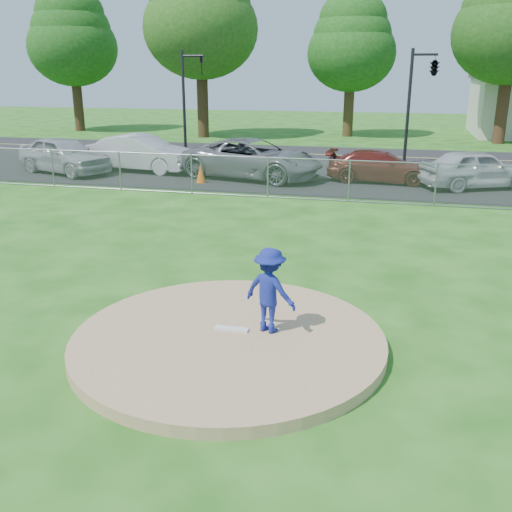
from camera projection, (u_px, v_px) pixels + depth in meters
The scene contains 18 objects.
ground at pixel (313, 213), 19.13m from camera, with size 120.00×120.00×0.00m, color #1C5713.
pitchers_mound at pixel (229, 340), 9.86m from camera, with size 5.40×5.40×0.20m, color tan.
pitching_rubber at pixel (232, 329), 10.01m from camera, with size 0.60×0.15×0.04m, color white.
chain_link_fence at pixel (321, 180), 20.74m from camera, with size 40.00×0.06×1.50m, color gray.
parking_lot at pixel (334, 179), 25.13m from camera, with size 50.00×8.00×0.01m, color black.
street at pixel (349, 155), 32.06m from camera, with size 60.00×7.00×0.01m, color black.
tree_far_left at pixel (72, 36), 43.17m from camera, with size 6.72×6.72×10.74m.
tree_left at pixel (200, 13), 38.46m from camera, with size 7.84×7.84×12.53m.
tree_center at pixel (352, 42), 39.52m from camera, with size 6.16×6.16×9.84m.
traffic_signal_left at pixel (188, 93), 31.15m from camera, with size 1.28×0.20×5.60m.
traffic_signal_center at pixel (432, 69), 27.88m from camera, with size 1.42×2.48×5.60m.
pitcher at pixel (270, 290), 9.77m from camera, with size 0.97×0.56×1.51m, color navy.
traffic_cone at pixel (201, 173), 24.15m from camera, with size 0.41×0.41×0.79m, color orange.
parked_car_silver at pixel (64, 155), 26.28m from camera, with size 1.98×4.91×1.67m, color #AAAAAF.
parked_car_white at pixel (141, 153), 26.79m from camera, with size 1.78×5.11×1.68m, color silver.
parked_car_gray at pixel (253, 159), 24.99m from camera, with size 2.84×6.15×1.71m, color slate.
parked_car_darkred at pixel (381, 166), 24.23m from camera, with size 1.85×4.54×1.32m, color maroon.
parked_car_pearl at pixel (477, 169), 22.89m from camera, with size 1.84×4.57×1.56m, color silver.
Camera 1 is at (2.59, -8.56, 4.54)m, focal length 40.00 mm.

